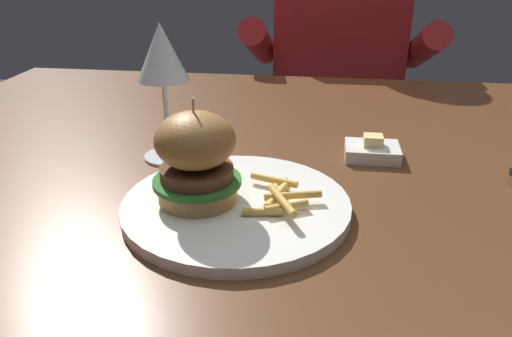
{
  "coord_description": "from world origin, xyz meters",
  "views": [
    {
      "loc": [
        0.01,
        -0.71,
        1.04
      ],
      "look_at": [
        -0.07,
        -0.16,
        0.78
      ],
      "focal_mm": 35.0,
      "sensor_mm": 36.0,
      "label": 1
    }
  ],
  "objects": [
    {
      "name": "fries_pile",
      "position": [
        -0.03,
        -0.19,
        0.76
      ],
      "size": [
        0.09,
        0.11,
        0.02
      ],
      "color": "#E0B251",
      "rests_on": "main_plate"
    },
    {
      "name": "burger_sandwich",
      "position": [
        -0.13,
        -0.19,
        0.81
      ],
      "size": [
        0.11,
        0.11,
        0.13
      ],
      "color": "#B78447",
      "rests_on": "main_plate"
    },
    {
      "name": "diner_person",
      "position": [
        0.05,
        0.76,
        0.56
      ],
      "size": [
        0.51,
        0.36,
        1.18
      ],
      "color": "#282833",
      "rests_on": "ground"
    },
    {
      "name": "wine_glass",
      "position": [
        -0.21,
        -0.04,
        0.89
      ],
      "size": [
        0.08,
        0.08,
        0.2
      ],
      "color": "silver",
      "rests_on": "dining_table"
    },
    {
      "name": "butter_dish",
      "position": [
        0.09,
        -0.0,
        0.75
      ],
      "size": [
        0.08,
        0.06,
        0.04
      ],
      "color": "white",
      "rests_on": "dining_table"
    },
    {
      "name": "main_plate",
      "position": [
        -0.09,
        -0.19,
        0.75
      ],
      "size": [
        0.28,
        0.28,
        0.01
      ],
      "primitive_type": "cylinder",
      "color": "white",
      "rests_on": "dining_table"
    },
    {
      "name": "dining_table",
      "position": [
        0.0,
        0.0,
        0.66
      ],
      "size": [
        1.46,
        0.96,
        0.74
      ],
      "color": "#56331C",
      "rests_on": "ground"
    }
  ]
}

